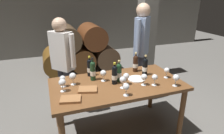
{
  "coord_description": "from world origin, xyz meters",
  "views": [
    {
      "loc": [
        -0.82,
        -2.11,
        1.84
      ],
      "look_at": [
        0.0,
        0.2,
        0.91
      ],
      "focal_mm": 30.8,
      "sensor_mm": 36.0,
      "label": 1
    }
  ],
  "objects_px": {
    "wine_bottle_4": "(135,63)",
    "wine_glass_0": "(63,79)",
    "wine_bottle_2": "(145,67)",
    "wine_bottle_3": "(119,72)",
    "wine_glass_7": "(167,71)",
    "wine_glass_1": "(176,78)",
    "wine_bottle_1": "(90,67)",
    "taster_seated_left": "(63,59)",
    "wine_bottle_5": "(93,71)",
    "wine_glass_2": "(155,78)",
    "wine_glass_3": "(103,73)",
    "wine_glass_5": "(144,77)",
    "wine_glass_8": "(126,76)",
    "wine_glass_9": "(123,80)",
    "leather_ledger": "(71,99)",
    "tasting_notebook": "(88,90)",
    "sommelier_presenting": "(141,44)",
    "wine_glass_4": "(126,87)",
    "wine_glass_6": "(73,76)",
    "serving_plate": "(137,79)",
    "wine_bottle_0": "(115,75)",
    "dining_table": "(117,89)",
    "wine_glass_10": "(62,83)"
  },
  "relations": [
    {
      "from": "wine_bottle_1",
      "to": "sommelier_presenting",
      "type": "relative_size",
      "value": 0.17
    },
    {
      "from": "serving_plate",
      "to": "wine_glass_0",
      "type": "bearing_deg",
      "value": 173.24
    },
    {
      "from": "wine_glass_0",
      "to": "wine_glass_7",
      "type": "xyz_separation_m",
      "value": [
        1.37,
        -0.2,
        -0.0
      ]
    },
    {
      "from": "wine_bottle_3",
      "to": "wine_glass_9",
      "type": "xyz_separation_m",
      "value": [
        -0.03,
        -0.2,
        -0.02
      ]
    },
    {
      "from": "wine_glass_3",
      "to": "serving_plate",
      "type": "height_order",
      "value": "wine_glass_3"
    },
    {
      "from": "serving_plate",
      "to": "wine_glass_8",
      "type": "bearing_deg",
      "value": -155.33
    },
    {
      "from": "tasting_notebook",
      "to": "sommelier_presenting",
      "type": "distance_m",
      "value": 1.44
    },
    {
      "from": "wine_bottle_0",
      "to": "wine_glass_3",
      "type": "distance_m",
      "value": 0.17
    },
    {
      "from": "wine_glass_7",
      "to": "wine_glass_1",
      "type": "bearing_deg",
      "value": -99.41
    },
    {
      "from": "wine_glass_1",
      "to": "wine_glass_10",
      "type": "relative_size",
      "value": 0.98
    },
    {
      "from": "wine_glass_4",
      "to": "wine_bottle_0",
      "type": "bearing_deg",
      "value": 92.52
    },
    {
      "from": "wine_bottle_5",
      "to": "wine_glass_2",
      "type": "height_order",
      "value": "wine_bottle_5"
    },
    {
      "from": "wine_bottle_5",
      "to": "wine_glass_2",
      "type": "relative_size",
      "value": 2.12
    },
    {
      "from": "dining_table",
      "to": "taster_seated_left",
      "type": "bearing_deg",
      "value": 130.02
    },
    {
      "from": "wine_glass_10",
      "to": "taster_seated_left",
      "type": "height_order",
      "value": "taster_seated_left"
    },
    {
      "from": "tasting_notebook",
      "to": "wine_glass_3",
      "type": "bearing_deg",
      "value": 54.03
    },
    {
      "from": "wine_bottle_5",
      "to": "wine_glass_6",
      "type": "height_order",
      "value": "wine_bottle_5"
    },
    {
      "from": "wine_glass_2",
      "to": "sommelier_presenting",
      "type": "height_order",
      "value": "sommelier_presenting"
    },
    {
      "from": "dining_table",
      "to": "wine_bottle_4",
      "type": "bearing_deg",
      "value": 35.48
    },
    {
      "from": "serving_plate",
      "to": "wine_glass_4",
      "type": "bearing_deg",
      "value": -131.08
    },
    {
      "from": "dining_table",
      "to": "wine_glass_9",
      "type": "relative_size",
      "value": 11.21
    },
    {
      "from": "wine_glass_2",
      "to": "taster_seated_left",
      "type": "distance_m",
      "value": 1.39
    },
    {
      "from": "wine_bottle_3",
      "to": "taster_seated_left",
      "type": "relative_size",
      "value": 0.19
    },
    {
      "from": "wine_glass_7",
      "to": "wine_bottle_3",
      "type": "bearing_deg",
      "value": 170.01
    },
    {
      "from": "wine_glass_2",
      "to": "taster_seated_left",
      "type": "xyz_separation_m",
      "value": [
        -1.02,
        0.94,
        0.06
      ]
    },
    {
      "from": "leather_ledger",
      "to": "serving_plate",
      "type": "distance_m",
      "value": 0.96
    },
    {
      "from": "wine_bottle_5",
      "to": "wine_glass_6",
      "type": "relative_size",
      "value": 1.95
    },
    {
      "from": "wine_bottle_1",
      "to": "serving_plate",
      "type": "xyz_separation_m",
      "value": [
        0.56,
        -0.34,
        -0.12
      ]
    },
    {
      "from": "wine_glass_2",
      "to": "wine_glass_4",
      "type": "distance_m",
      "value": 0.46
    },
    {
      "from": "wine_bottle_1",
      "to": "wine_bottle_5",
      "type": "distance_m",
      "value": 0.16
    },
    {
      "from": "wine_bottle_5",
      "to": "wine_glass_9",
      "type": "xyz_separation_m",
      "value": [
        0.28,
        -0.35,
        -0.03
      ]
    },
    {
      "from": "wine_glass_7",
      "to": "wine_glass_3",
      "type": "bearing_deg",
      "value": 167.53
    },
    {
      "from": "wine_glass_0",
      "to": "wine_glass_8",
      "type": "xyz_separation_m",
      "value": [
        0.76,
        -0.2,
        0.0
      ]
    },
    {
      "from": "wine_bottle_4",
      "to": "wine_glass_0",
      "type": "distance_m",
      "value": 1.08
    },
    {
      "from": "wine_bottle_5",
      "to": "wine_glass_7",
      "type": "distance_m",
      "value": 1.01
    },
    {
      "from": "wine_bottle_2",
      "to": "wine_bottle_3",
      "type": "bearing_deg",
      "value": -170.87
    },
    {
      "from": "wine_bottle_1",
      "to": "wine_glass_7",
      "type": "height_order",
      "value": "wine_bottle_1"
    },
    {
      "from": "wine_glass_9",
      "to": "sommelier_presenting",
      "type": "distance_m",
      "value": 1.17
    },
    {
      "from": "dining_table",
      "to": "sommelier_presenting",
      "type": "xyz_separation_m",
      "value": [
        0.73,
        0.75,
        0.37
      ]
    },
    {
      "from": "wine_glass_6",
      "to": "wine_glass_7",
      "type": "distance_m",
      "value": 1.26
    },
    {
      "from": "dining_table",
      "to": "wine_glass_8",
      "type": "xyz_separation_m",
      "value": [
        0.09,
        -0.08,
        0.2
      ]
    },
    {
      "from": "wine_glass_4",
      "to": "leather_ledger",
      "type": "bearing_deg",
      "value": 170.43
    },
    {
      "from": "wine_glass_0",
      "to": "leather_ledger",
      "type": "distance_m",
      "value": 0.38
    },
    {
      "from": "wine_glass_10",
      "to": "serving_plate",
      "type": "xyz_separation_m",
      "value": [
        0.98,
        0.01,
        -0.1
      ]
    },
    {
      "from": "wine_glass_6",
      "to": "wine_glass_9",
      "type": "xyz_separation_m",
      "value": [
        0.56,
        -0.3,
        -0.01
      ]
    },
    {
      "from": "leather_ledger",
      "to": "sommelier_presenting",
      "type": "distance_m",
      "value": 1.71
    },
    {
      "from": "wine_bottle_3",
      "to": "sommelier_presenting",
      "type": "xyz_separation_m",
      "value": [
        0.69,
        0.71,
        0.16
      ]
    },
    {
      "from": "wine_bottle_1",
      "to": "taster_seated_left",
      "type": "height_order",
      "value": "taster_seated_left"
    },
    {
      "from": "wine_glass_3",
      "to": "wine_glass_5",
      "type": "xyz_separation_m",
      "value": [
        0.44,
        -0.29,
        -0.0
      ]
    },
    {
      "from": "wine_glass_8",
      "to": "wine_glass_3",
      "type": "bearing_deg",
      "value": 141.42
    }
  ]
}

